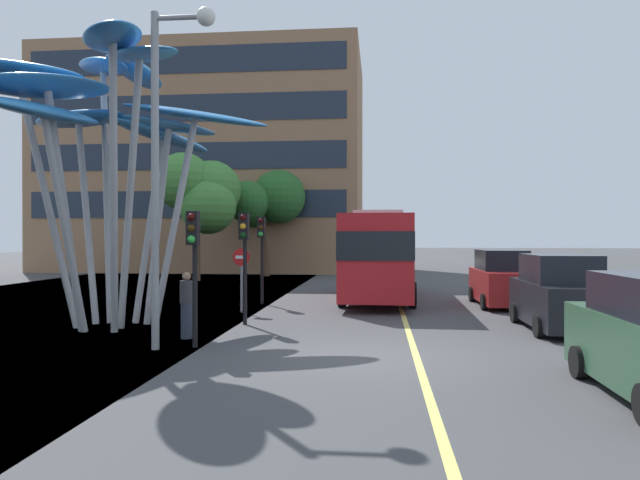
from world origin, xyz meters
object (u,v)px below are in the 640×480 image
object	(u,v)px
red_bus	(379,252)
car_parked_mid	(559,295)
pedestrian	(187,305)
traffic_light_island_mid	(262,241)
traffic_light_kerb_near	(194,249)
traffic_light_kerb_far	(244,244)
car_parked_far	(501,280)
street_lamp	(168,134)
leaf_sculpture	(111,110)
no_entry_sign	(241,269)

from	to	relation	value
red_bus	car_parked_mid	world-z (taller)	red_bus
pedestrian	traffic_light_island_mid	bearing A→B (deg)	86.84
traffic_light_kerb_near	traffic_light_kerb_far	size ratio (longest dim) A/B	0.97
car_parked_far	street_lamp	xyz separation A→B (m)	(-9.49, -9.46, 4.02)
car_parked_mid	pedestrian	xyz separation A→B (m)	(-10.00, -2.34, -0.13)
traffic_light_kerb_far	car_parked_mid	distance (m)	9.15
car_parked_mid	car_parked_far	size ratio (longest dim) A/B	0.97
traffic_light_kerb_near	traffic_light_island_mid	bearing A→B (deg)	91.11
street_lamp	red_bus	bearing A→B (deg)	66.25
street_lamp	pedestrian	distance (m)	4.41
traffic_light_kerb_far	pedestrian	bearing A→B (deg)	-112.29
traffic_light_island_mid	car_parked_mid	xyz separation A→B (m)	(9.58, -5.25, -1.47)
traffic_light_kerb_near	car_parked_far	xyz separation A→B (m)	(8.97, 9.22, -1.36)
traffic_light_island_mid	leaf_sculpture	bearing A→B (deg)	-118.83
car_parked_far	no_entry_sign	bearing A→B (deg)	-163.22
red_bus	car_parked_far	world-z (taller)	red_bus
no_entry_sign	car_parked_far	bearing A→B (deg)	16.78
traffic_light_kerb_near	pedestrian	world-z (taller)	traffic_light_kerb_near
traffic_light_kerb_near	car_parked_far	bearing A→B (deg)	45.77
traffic_light_island_mid	car_parked_far	distance (m)	9.27
red_bus	pedestrian	world-z (taller)	red_bus
traffic_light_island_mid	pedestrian	size ratio (longest dim) A/B	1.97
traffic_light_kerb_far	car_parked_mid	size ratio (longest dim) A/B	0.78
car_parked_mid	street_lamp	xyz separation A→B (m)	(-9.93, -3.82, 4.02)
traffic_light_kerb_near	traffic_light_island_mid	world-z (taller)	traffic_light_island_mid
leaf_sculpture	no_entry_sign	size ratio (longest dim) A/B	3.99
traffic_light_kerb_near	traffic_light_island_mid	distance (m)	8.83
red_bus	no_entry_sign	world-z (taller)	red_bus
street_lamp	no_entry_sign	size ratio (longest dim) A/B	3.57
car_parked_far	no_entry_sign	xyz separation A→B (m)	(-9.36, -2.82, 0.50)
traffic_light_island_mid	red_bus	bearing A→B (deg)	23.95
leaf_sculpture	car_parked_mid	size ratio (longest dim) A/B	2.06
red_bus	traffic_light_kerb_near	distance (m)	11.69
no_entry_sign	car_parked_mid	bearing A→B (deg)	-16.07
car_parked_mid	car_parked_far	world-z (taller)	car_parked_mid
traffic_light_kerb_far	car_parked_far	bearing A→B (deg)	33.22
car_parked_far	no_entry_sign	size ratio (longest dim) A/B	1.98
traffic_light_island_mid	street_lamp	size ratio (longest dim) A/B	0.43
leaf_sculpture	traffic_light_island_mid	bearing A→B (deg)	61.17
car_parked_far	street_lamp	distance (m)	13.99
traffic_light_kerb_near	car_parked_far	size ratio (longest dim) A/B	0.73
red_bus	car_parked_mid	xyz separation A→B (m)	(5.05, -7.26, -1.01)
red_bus	car_parked_mid	bearing A→B (deg)	-55.20
car_parked_mid	traffic_light_kerb_far	bearing A→B (deg)	179.92
leaf_sculpture	car_parked_far	size ratio (longest dim) A/B	2.01
red_bus	traffic_light_kerb_near	bearing A→B (deg)	-111.93
traffic_light_kerb_near	street_lamp	world-z (taller)	street_lamp
red_bus	car_parked_mid	size ratio (longest dim) A/B	2.28
traffic_light_island_mid	no_entry_sign	bearing A→B (deg)	-95.07
red_bus	leaf_sculpture	world-z (taller)	leaf_sculpture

